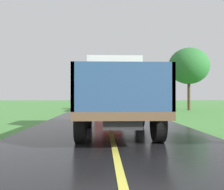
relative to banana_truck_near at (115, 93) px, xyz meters
The scene contains 3 objects.
banana_truck_near is the anchor object (origin of this frame).
banana_truck_far 15.08m from the banana_truck_near, 90.05° to the left, with size 2.38×5.81×2.80m.
roadside_tree_near_left 17.45m from the banana_truck_near, 61.96° to the left, with size 4.00×4.00×6.19m.
Camera 1 is at (-0.27, 3.21, 1.31)m, focal length 39.85 mm.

